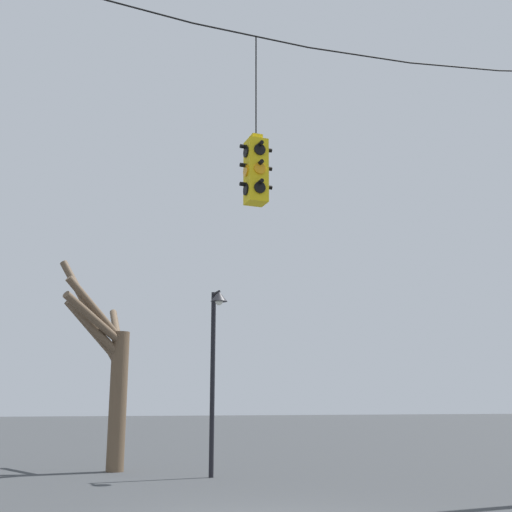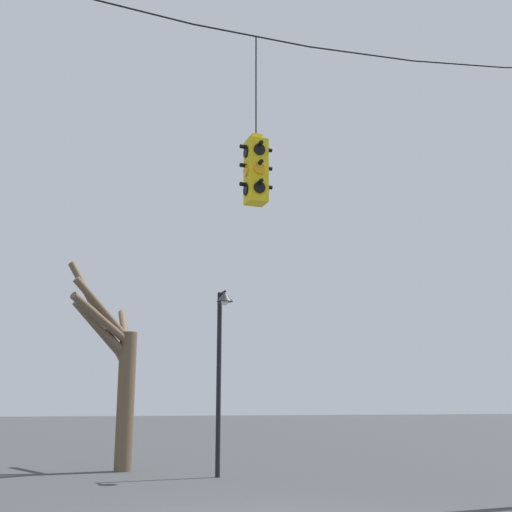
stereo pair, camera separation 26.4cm
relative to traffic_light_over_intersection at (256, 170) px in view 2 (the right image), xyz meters
name	(u,v)px [view 2 (the right image)]	position (x,y,z in m)	size (l,w,h in m)	color
span_wire	(253,23)	(-0.06, 0.00, 2.83)	(15.56, 0.03, 0.83)	black
traffic_light_over_intersection	(256,170)	(0.00, 0.00, 0.00)	(0.58, 0.58, 3.14)	yellow
street_lamp	(221,343)	(1.11, 5.89, -2.39)	(0.43, 0.74, 4.58)	black
bare_tree	(116,364)	(-1.18, 8.42, -2.83)	(1.98, 3.69, 5.82)	brown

